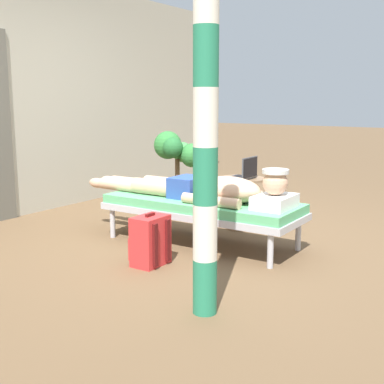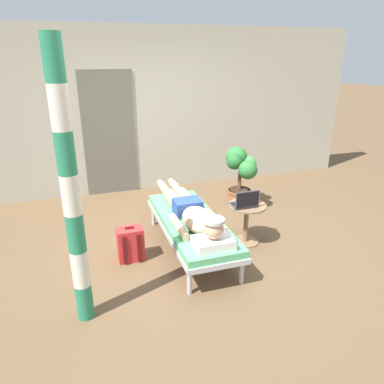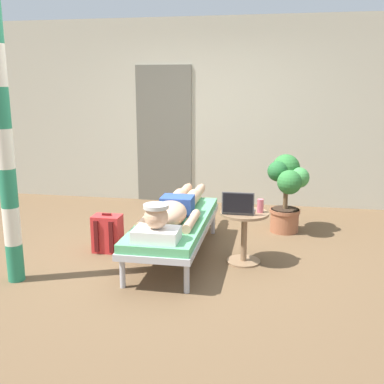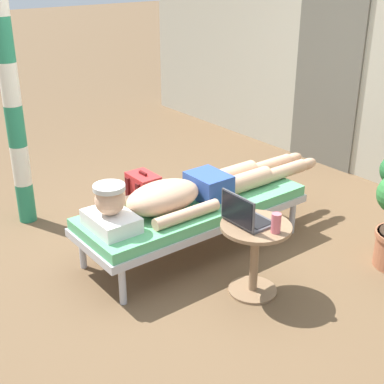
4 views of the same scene
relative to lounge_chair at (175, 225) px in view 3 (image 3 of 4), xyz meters
name	(u,v)px [view 3 (image 3 of 4)]	position (x,y,z in m)	size (l,w,h in m)	color
ground_plane	(183,255)	(0.08, 0.05, -0.35)	(40.00, 40.00, 0.00)	brown
house_wall_back	(209,113)	(0.00, 2.42, 1.00)	(7.60, 0.20, 2.70)	#B2AD99
house_door_panel	(164,135)	(-0.67, 2.31, 0.67)	(0.84, 0.03, 2.04)	#625F54
lounge_chair	(175,225)	(0.00, 0.00, 0.00)	(0.68, 1.85, 0.42)	#B7B7BC
person_reclining	(173,210)	(0.00, -0.05, 0.17)	(0.53, 2.17, 0.33)	white
side_table	(244,228)	(0.72, -0.03, 0.01)	(0.48, 0.48, 0.52)	#8C6B4C
laptop	(238,208)	(0.66, -0.09, 0.24)	(0.31, 0.24, 0.23)	#4C4C51
drink_glass	(260,206)	(0.87, -0.01, 0.24)	(0.06, 0.06, 0.13)	#D86672
backpack	(108,234)	(-0.74, 0.02, -0.15)	(0.30, 0.26, 0.42)	red
potted_plant	(287,187)	(1.15, 1.07, 0.21)	(0.50, 0.64, 0.93)	#9E5B3D
porch_post	(5,149)	(-1.30, -0.85, 0.87)	(0.15, 0.15, 2.43)	#267F59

